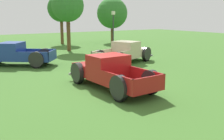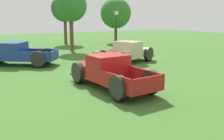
% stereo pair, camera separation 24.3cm
% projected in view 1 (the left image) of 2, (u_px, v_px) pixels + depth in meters
% --- Properties ---
extents(ground_plane, '(80.00, 80.00, 0.00)m').
position_uv_depth(ground_plane, '(107.00, 87.00, 12.51)').
color(ground_plane, '#3D6B28').
extents(pickup_truck_foreground, '(2.24, 5.24, 1.57)m').
position_uv_depth(pickup_truck_foreground, '(107.00, 72.00, 12.44)').
color(pickup_truck_foreground, maroon).
rests_on(pickup_truck_foreground, ground_plane).
extents(pickup_truck_behind_left, '(5.42, 3.40, 1.56)m').
position_uv_depth(pickup_truck_behind_left, '(126.00, 52.00, 18.98)').
color(pickup_truck_behind_left, '#C6B793').
rests_on(pickup_truck_behind_left, ground_plane).
extents(pickup_truck_behind_right, '(5.26, 4.60, 1.59)m').
position_uv_depth(pickup_truck_behind_right, '(11.00, 55.00, 17.89)').
color(pickup_truck_behind_right, navy).
rests_on(pickup_truck_behind_right, ground_plane).
extents(lamp_post_near, '(0.36, 0.36, 3.90)m').
position_uv_depth(lamp_post_near, '(113.00, 29.00, 27.27)').
color(lamp_post_near, '#2D2D33').
rests_on(lamp_post_near, ground_plane).
extents(picnic_table, '(2.33, 2.30, 0.78)m').
position_uv_depth(picnic_table, '(10.00, 49.00, 22.74)').
color(picnic_table, olive).
rests_on(picnic_table, ground_plane).
extents(oak_tree_east, '(3.83, 3.83, 5.60)m').
position_uv_depth(oak_tree_east, '(112.00, 13.00, 32.77)').
color(oak_tree_east, brown).
rests_on(oak_tree_east, ground_plane).
extents(oak_tree_west, '(3.20, 3.20, 5.83)m').
position_uv_depth(oak_tree_west, '(61.00, 9.00, 30.87)').
color(oak_tree_west, brown).
rests_on(oak_tree_west, ground_plane).
extents(oak_tree_center, '(3.05, 3.05, 5.83)m').
position_uv_depth(oak_tree_center, '(68.00, 6.00, 24.55)').
color(oak_tree_center, brown).
rests_on(oak_tree_center, ground_plane).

